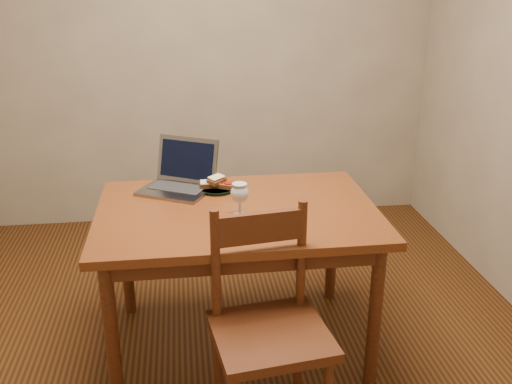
{
  "coord_description": "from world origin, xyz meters",
  "views": [
    {
      "loc": [
        -0.21,
        -2.49,
        1.77
      ],
      "look_at": [
        0.12,
        -0.01,
        0.8
      ],
      "focal_mm": 40.0,
      "sensor_mm": 36.0,
      "label": 1
    }
  ],
  "objects": [
    {
      "name": "table",
      "position": [
        0.02,
        -0.05,
        0.65
      ],
      "size": [
        1.3,
        0.9,
        0.74
      ],
      "color": "#431D0B",
      "rests_on": "floor"
    },
    {
      "name": "laptop",
      "position": [
        -0.23,
        0.26,
        0.8
      ],
      "size": [
        0.44,
        0.43,
        0.24
      ],
      "rotation": [
        0.0,
        0.0,
        -0.5
      ],
      "color": "slate",
      "rests_on": "table"
    },
    {
      "name": "front_wall",
      "position": [
        0.0,
        -1.61,
        1.3
      ],
      "size": [
        3.2,
        0.02,
        2.6
      ],
      "primitive_type": "cube",
      "color": "gray",
      "rests_on": "floor"
    },
    {
      "name": "floor",
      "position": [
        0.0,
        0.0,
        -0.01
      ],
      "size": [
        3.2,
        3.2,
        0.02
      ],
      "primitive_type": "cube",
      "color": "black",
      "rests_on": "ground"
    },
    {
      "name": "sandwich_tomato",
      "position": [
        -0.02,
        0.19,
        0.77
      ],
      "size": [
        0.12,
        0.1,
        0.03
      ],
      "primitive_type": null,
      "rotation": [
        0.0,
        0.0,
        -0.47
      ],
      "color": "#381E0C",
      "rests_on": "plate"
    },
    {
      "name": "chair",
      "position": [
        0.09,
        -0.62,
        0.51
      ],
      "size": [
        0.49,
        0.47,
        0.47
      ],
      "rotation": [
        0.0,
        0.0,
        0.13
      ],
      "color": "#3A1B0C",
      "rests_on": "floor"
    },
    {
      "name": "plate",
      "position": [
        -0.05,
        0.2,
        0.75
      ],
      "size": [
        0.19,
        0.19,
        0.02
      ],
      "primitive_type": "cylinder",
      "color": "black",
      "rests_on": "table"
    },
    {
      "name": "sandwich_cheese",
      "position": [
        -0.09,
        0.21,
        0.77
      ],
      "size": [
        0.11,
        0.07,
        0.03
      ],
      "primitive_type": null,
      "rotation": [
        0.0,
        0.0,
        -0.05
      ],
      "color": "#381E0C",
      "rests_on": "plate"
    },
    {
      "name": "back_wall",
      "position": [
        0.0,
        1.61,
        1.3
      ],
      "size": [
        3.2,
        0.02,
        2.6
      ],
      "primitive_type": "cube",
      "color": "gray",
      "rests_on": "floor"
    },
    {
      "name": "milk_glass",
      "position": [
        0.03,
        -0.14,
        0.82
      ],
      "size": [
        0.08,
        0.08,
        0.16
      ],
      "primitive_type": null,
      "color": "white",
      "rests_on": "table"
    },
    {
      "name": "sandwich_top",
      "position": [
        -0.05,
        0.21,
        0.79
      ],
      "size": [
        0.11,
        0.11,
        0.03
      ],
      "primitive_type": null,
      "rotation": [
        0.0,
        0.0,
        0.85
      ],
      "color": "#381E0C",
      "rests_on": "plate"
    }
  ]
}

